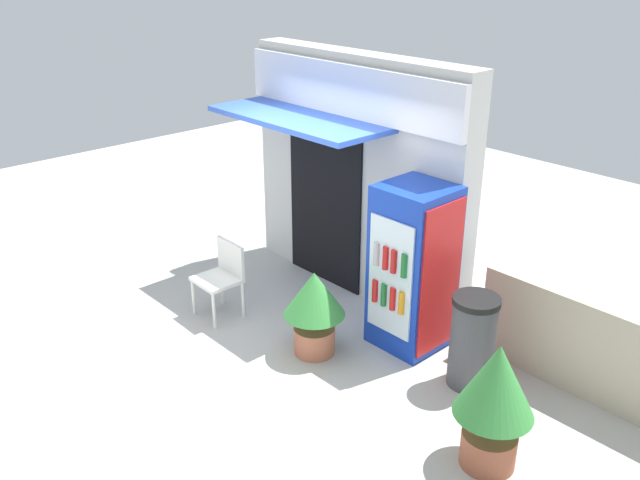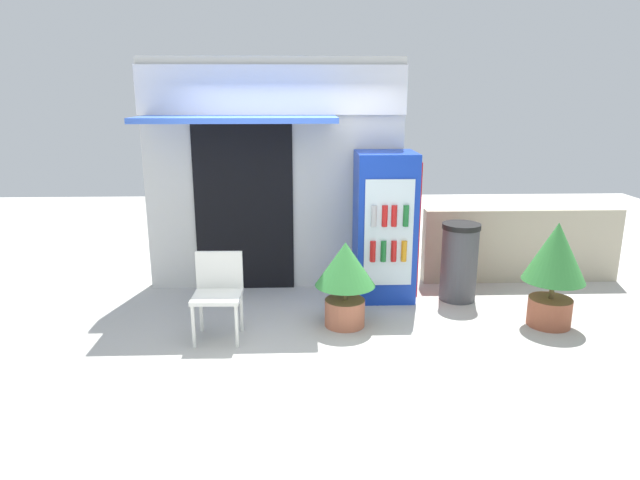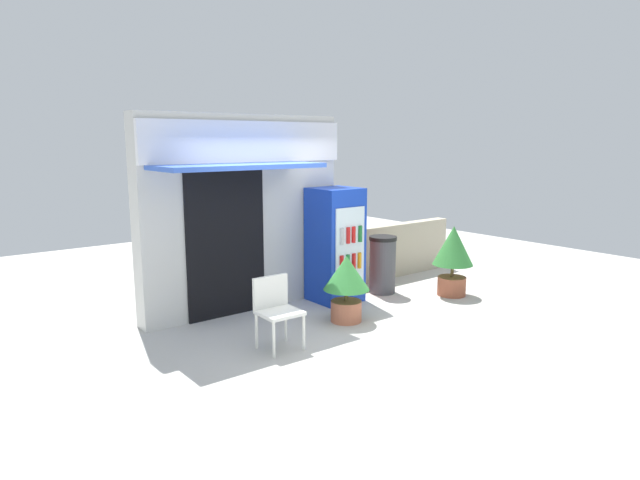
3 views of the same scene
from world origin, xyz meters
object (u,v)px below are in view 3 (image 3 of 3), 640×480
Objects in this scene: drink_cooler at (336,245)px; trash_bin at (382,264)px; potted_plant_near_shop at (346,281)px; plastic_chair at (276,306)px; potted_plant_curbside at (453,253)px.

drink_cooler reaches higher than trash_bin.
potted_plant_near_shop is at bearing -152.73° from trash_bin.
plastic_chair is 0.92× the size of trash_bin.
drink_cooler is 0.97m from trash_bin.
potted_plant_curbside is (1.63, -0.95, -0.19)m from drink_cooler.
potted_plant_curbside is at bearing -30.06° from drink_cooler.
potted_plant_curbside is at bearing -2.01° from potted_plant_near_shop.
plastic_chair is (-1.83, -1.08, -0.36)m from drink_cooler.
potted_plant_near_shop is (-0.54, -0.87, -0.31)m from drink_cooler.
plastic_chair is at bearing -170.79° from potted_plant_near_shop.
drink_cooler is 1.55× the size of potted_plant_curbside.
plastic_chair is 0.94× the size of potted_plant_near_shop.
drink_cooler is at bearing 149.94° from potted_plant_curbside.
potted_plant_near_shop is 1.59m from trash_bin.
plastic_chair is 3.47m from potted_plant_curbside.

